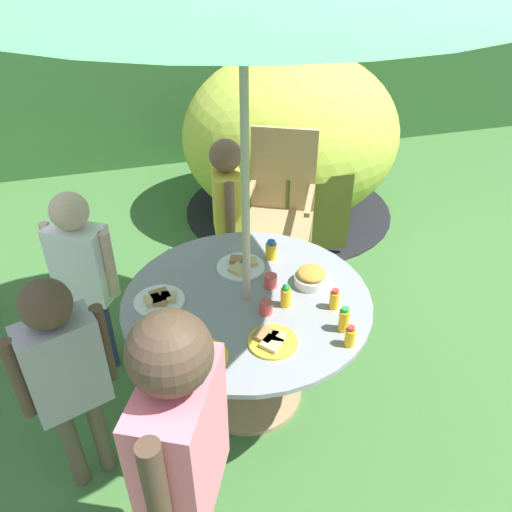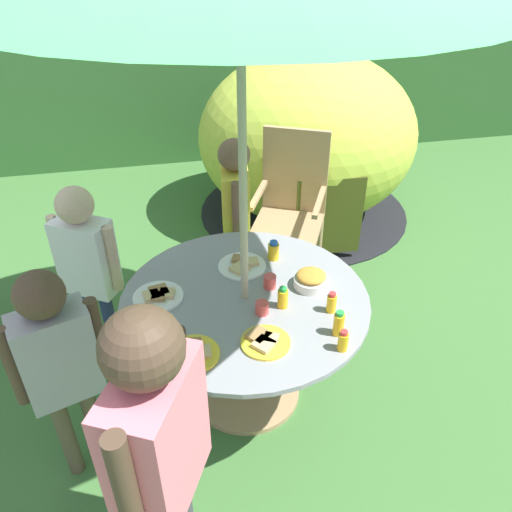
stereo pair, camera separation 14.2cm
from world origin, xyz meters
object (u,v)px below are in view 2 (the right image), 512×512
(garden_table, at_px, (245,325))
(juice_bottle_center_back, at_px, (339,324))
(child_in_yellow_shirt, at_px, (235,203))
(child_in_grey_shirt, at_px, (58,355))
(child_in_pink_shirt, at_px, (158,438))
(juice_bottle_mid_left, at_px, (283,298))
(juice_bottle_near_left, at_px, (332,303))
(cup_far, at_px, (270,282))
(juice_bottle_front_edge, at_px, (343,341))
(plate_near_right, at_px, (242,266))
(plate_far_left, at_px, (158,296))
(plate_center_front, at_px, (193,353))
(juice_bottle_far_right, at_px, (274,251))
(dome_tent, at_px, (307,138))
(plate_mid_right, at_px, (265,341))
(wooden_chair, at_px, (291,202))
(cup_near, at_px, (262,308))
(child_in_white_shirt, at_px, (86,257))
(snack_bowl, at_px, (311,279))

(garden_table, bearing_deg, juice_bottle_center_back, -43.64)
(child_in_yellow_shirt, relative_size, child_in_grey_shirt, 1.00)
(garden_table, height_order, child_in_pink_shirt, child_in_pink_shirt)
(garden_table, height_order, child_in_grey_shirt, child_in_grey_shirt)
(garden_table, xyz_separation_m, juice_bottle_mid_left, (0.16, -0.11, 0.23))
(juice_bottle_near_left, xyz_separation_m, cup_far, (-0.24, 0.24, -0.01))
(juice_bottle_near_left, bearing_deg, juice_bottle_front_edge, -97.69)
(plate_near_right, xyz_separation_m, plate_far_left, (-0.44, -0.17, 0.00))
(juice_bottle_front_edge, bearing_deg, plate_center_front, 171.47)
(child_in_grey_shirt, bearing_deg, cup_far, 0.24)
(plate_near_right, relative_size, juice_bottle_far_right, 2.31)
(dome_tent, distance_m, child_in_grey_shirt, 2.81)
(child_in_grey_shirt, relative_size, juice_bottle_mid_left, 10.20)
(plate_mid_right, distance_m, plate_near_right, 0.58)
(garden_table, xyz_separation_m, wooden_chair, (0.53, 1.09, 0.07))
(wooden_chair, xyz_separation_m, cup_far, (-0.39, -1.04, 0.14))
(cup_near, bearing_deg, child_in_white_shirt, 144.62)
(child_in_yellow_shirt, height_order, plate_mid_right, child_in_yellow_shirt)
(garden_table, distance_m, cup_near, 0.26)
(garden_table, bearing_deg, child_in_grey_shirt, -161.29)
(child_in_white_shirt, distance_m, juice_bottle_near_left, 1.31)
(child_in_white_shirt, relative_size, plate_near_right, 4.46)
(plate_center_front, distance_m, juice_bottle_mid_left, 0.51)
(plate_mid_right, bearing_deg, plate_near_right, 89.23)
(plate_near_right, bearing_deg, plate_mid_right, -90.77)
(plate_far_left, height_order, juice_bottle_far_right, juice_bottle_far_right)
(child_in_grey_shirt, xyz_separation_m, juice_bottle_mid_left, (0.99, 0.17, 0.00))
(juice_bottle_near_left, relative_size, juice_bottle_center_back, 0.85)
(garden_table, distance_m, dome_tent, 2.14)
(juice_bottle_mid_left, bearing_deg, cup_far, 99.23)
(garden_table, height_order, cup_near, cup_near)
(juice_bottle_center_back, bearing_deg, child_in_yellow_shirt, 101.96)
(plate_mid_right, bearing_deg, plate_center_front, -178.42)
(child_in_white_shirt, relative_size, juice_bottle_center_back, 9.02)
(child_in_white_shirt, relative_size, child_in_pink_shirt, 0.81)
(juice_bottle_center_back, distance_m, cup_near, 0.36)
(juice_bottle_center_back, bearing_deg, cup_far, 119.43)
(plate_near_right, relative_size, plate_center_front, 1.10)
(garden_table, relative_size, wooden_chair, 1.15)
(juice_bottle_mid_left, bearing_deg, juice_bottle_front_edge, -61.13)
(cup_far, bearing_deg, plate_center_front, -137.22)
(wooden_chair, height_order, juice_bottle_front_edge, wooden_chair)
(garden_table, xyz_separation_m, juice_bottle_center_back, (0.36, -0.34, 0.24))
(snack_bowl, relative_size, plate_far_left, 0.71)
(child_in_yellow_shirt, distance_m, juice_bottle_front_edge, 1.32)
(plate_center_front, bearing_deg, juice_bottle_center_back, 0.16)
(plate_far_left, bearing_deg, garden_table, -10.80)
(wooden_chair, distance_m, snack_bowl, 1.10)
(wooden_chair, relative_size, cup_near, 16.74)
(child_in_yellow_shirt, distance_m, plate_mid_right, 1.20)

